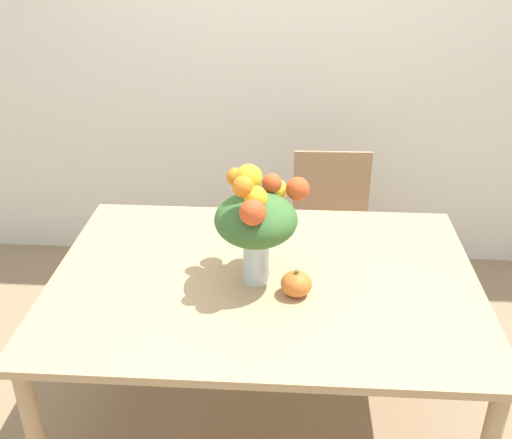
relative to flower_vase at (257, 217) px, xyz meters
name	(u,v)px	position (x,y,z in m)	size (l,w,h in m)	color
ground_plane	(263,426)	(0.03, 0.01, -1.02)	(12.00, 12.00, 0.00)	#8E7556
wall_back	(279,37)	(0.03, 1.49, 0.33)	(8.00, 0.06, 2.70)	silver
dining_table	(264,294)	(0.03, 0.01, -0.33)	(1.57, 1.12, 0.76)	tan
flower_vase	(257,217)	(0.00, 0.00, 0.00)	(0.33, 0.36, 0.45)	silver
pumpkin	(296,284)	(0.14, -0.09, -0.21)	(0.11, 0.11, 0.10)	orange
dining_chair_near_window	(331,235)	(0.33, 0.90, -0.56)	(0.43, 0.43, 0.87)	#9E7A56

